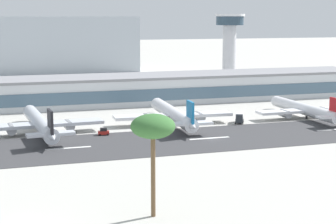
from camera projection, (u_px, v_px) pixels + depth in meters
ground_plane at (213, 140)px, 157.75m from camera, size 1400.00×1400.00×0.00m
runway_strip at (211, 138)px, 159.40m from camera, size 800.00×32.16×0.08m
runway_centreline_dash_3 at (68, 148)px, 147.30m from camera, size 12.00×1.20×0.01m
runway_centreline_dash_4 at (209, 138)px, 159.28m from camera, size 12.00×1.20×0.01m
runway_centreline_dash_5 at (334, 129)px, 171.63m from camera, size 12.00×1.20×0.01m
terminal_building at (140, 89)px, 226.10m from camera, size 195.77×25.63×11.12m
control_tower at (230, 40)px, 279.34m from camera, size 14.81×14.81×35.74m
distant_hotel_block at (55, 44)px, 351.99m from camera, size 102.43×32.56×34.53m
airliner_black_tail_gate_0 at (41, 124)px, 163.59m from camera, size 37.55×48.92×10.21m
airliner_blue_tail_gate_1 at (174, 115)px, 178.92m from camera, size 38.64×49.20×10.26m
airliner_red_tail_gate_2 at (306, 110)px, 190.34m from camera, size 34.71×44.38×9.27m
service_box_truck_0 at (239, 118)px, 182.32m from camera, size 4.88×6.43×3.25m
service_baggage_tug_1 at (104, 132)px, 163.37m from camera, size 3.37×2.21×2.20m
palm_tree_1 at (153, 128)px, 94.37m from camera, size 7.59×7.59×17.97m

